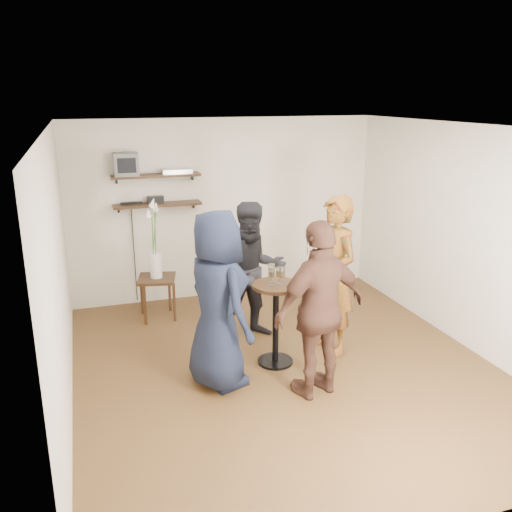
{
  "coord_description": "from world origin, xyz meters",
  "views": [
    {
      "loc": [
        -1.98,
        -5.02,
        2.92
      ],
      "look_at": [
        -0.21,
        0.4,
        1.2
      ],
      "focal_mm": 38.0,
      "sensor_mm": 36.0,
      "label": 1
    }
  ],
  "objects": [
    {
      "name": "side_table",
      "position": [
        -1.13,
        1.85,
        0.48
      ],
      "size": [
        0.58,
        0.58,
        0.57
      ],
      "rotation": [
        0.0,
        0.0,
        -0.23
      ],
      "color": "black",
      "rests_on": "room"
    },
    {
      "name": "dvd_deck",
      "position": [
        -0.72,
        2.38,
        1.9
      ],
      "size": [
        0.4,
        0.24,
        0.06
      ],
      "primitive_type": "cube",
      "color": "silver",
      "rests_on": "shelf_upper"
    },
    {
      "name": "room",
      "position": [
        0.0,
        0.0,
        1.3
      ],
      "size": [
        4.58,
        5.08,
        2.68
      ],
      "color": "#472B16",
      "rests_on": "ground"
    },
    {
      "name": "power_strip",
      "position": [
        -1.35,
        2.42,
        1.48
      ],
      "size": [
        0.3,
        0.05,
        0.03
      ],
      "primitive_type": "cube",
      "color": "black",
      "rests_on": "shelf_lower"
    },
    {
      "name": "drinks_table",
      "position": [
        -0.07,
        0.15,
        0.6
      ],
      "size": [
        0.52,
        0.52,
        0.94
      ],
      "color": "black",
      "rests_on": "room"
    },
    {
      "name": "crt_monitor",
      "position": [
        -1.39,
        2.38,
        2.02
      ],
      "size": [
        0.32,
        0.3,
        0.3
      ],
      "primitive_type": "cube",
      "color": "#59595B",
      "rests_on": "shelf_upper"
    },
    {
      "name": "wine_glass_bl",
      "position": [
        -0.1,
        0.22,
        1.09
      ],
      "size": [
        0.07,
        0.07,
        0.21
      ],
      "color": "silver",
      "rests_on": "drinks_table"
    },
    {
      "name": "person_plaid",
      "position": [
        0.67,
        0.26,
        0.92
      ],
      "size": [
        0.53,
        0.73,
        1.85
      ],
      "primitive_type": "imported",
      "rotation": [
        0.0,
        0.0,
        -1.43
      ],
      "color": "#B62B14",
      "rests_on": "room"
    },
    {
      "name": "wine_glass_br",
      "position": [
        -0.03,
        0.16,
        1.07
      ],
      "size": [
        0.06,
        0.06,
        0.18
      ],
      "color": "silver",
      "rests_on": "drinks_table"
    },
    {
      "name": "shelf_upper",
      "position": [
        -1.0,
        2.38,
        1.85
      ],
      "size": [
        1.2,
        0.25,
        0.04
      ],
      "primitive_type": "cube",
      "color": "black",
      "rests_on": "room"
    },
    {
      "name": "wine_glass_fl",
      "position": [
        -0.13,
        0.13,
        1.09
      ],
      "size": [
        0.07,
        0.07,
        0.21
      ],
      "color": "silver",
      "rests_on": "drinks_table"
    },
    {
      "name": "person_dark",
      "position": [
        -0.09,
        0.9,
        0.85
      ],
      "size": [
        0.85,
        0.67,
        1.7
      ],
      "primitive_type": "imported",
      "rotation": [
        0.0,
        0.0,
        0.03
      ],
      "color": "black",
      "rests_on": "room"
    },
    {
      "name": "radio",
      "position": [
        -1.02,
        2.38,
        1.52
      ],
      "size": [
        0.22,
        0.1,
        0.1
      ],
      "primitive_type": "cube",
      "color": "black",
      "rests_on": "shelf_lower"
    },
    {
      "name": "wine_glass_fr",
      "position": [
        -0.01,
        0.12,
        1.07
      ],
      "size": [
        0.06,
        0.06,
        0.19
      ],
      "color": "silver",
      "rests_on": "drinks_table"
    },
    {
      "name": "vase_lilies",
      "position": [
        -1.13,
        1.85,
        0.92
      ],
      "size": [
        0.2,
        0.21,
        1.09
      ],
      "rotation": [
        0.0,
        0.0,
        -0.23
      ],
      "color": "white",
      "rests_on": "side_table"
    },
    {
      "name": "person_navy",
      "position": [
        -0.78,
        -0.08,
        0.92
      ],
      "size": [
        0.84,
        1.04,
        1.85
      ],
      "primitive_type": "imported",
      "rotation": [
        0.0,
        0.0,
        1.89
      ],
      "color": "black",
      "rests_on": "room"
    },
    {
      "name": "person_brown",
      "position": [
        0.13,
        -0.57,
        0.9
      ],
      "size": [
        1.13,
        0.69,
        1.79
      ],
      "primitive_type": "imported",
      "rotation": [
        0.0,
        0.0,
        3.4
      ],
      "color": "#46281E",
      "rests_on": "room"
    },
    {
      "name": "shelf_lower",
      "position": [
        -1.0,
        2.38,
        1.45
      ],
      "size": [
        1.2,
        0.25,
        0.04
      ],
      "primitive_type": "cube",
      "color": "black",
      "rests_on": "room"
    }
  ]
}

